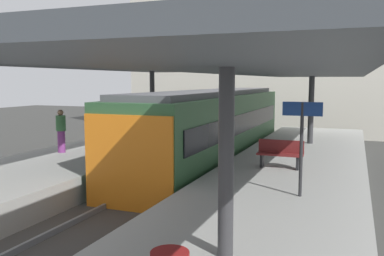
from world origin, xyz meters
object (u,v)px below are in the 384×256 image
(platform_sign, at_px, (302,127))
(passenger_mid_platform, at_px, (61,130))
(platform_bench, at_px, (280,153))
(commuter_train, at_px, (212,128))
(passenger_near_bench, at_px, (171,120))

(platform_sign, height_order, passenger_mid_platform, platform_sign)
(platform_bench, bearing_deg, commuter_train, 133.60)
(passenger_near_bench, xyz_separation_m, passenger_mid_platform, (-2.44, -4.68, -0.05))
(commuter_train, distance_m, platform_bench, 5.03)
(commuter_train, height_order, platform_bench, commuter_train)
(commuter_train, relative_size, platform_sign, 6.35)
(commuter_train, xyz_separation_m, platform_sign, (4.45, -6.72, 0.90))
(passenger_near_bench, bearing_deg, commuter_train, -21.04)
(platform_bench, bearing_deg, platform_sign, -72.28)
(commuter_train, distance_m, passenger_mid_platform, 6.05)
(passenger_near_bench, bearing_deg, platform_sign, -48.53)
(passenger_near_bench, relative_size, passenger_mid_platform, 1.06)
(platform_sign, height_order, passenger_near_bench, platform_sign)
(commuter_train, bearing_deg, platform_sign, -56.50)
(platform_sign, xyz_separation_m, passenger_near_bench, (-6.71, 7.59, -0.73))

